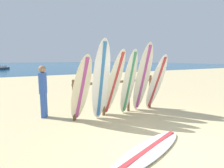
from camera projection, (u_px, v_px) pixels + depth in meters
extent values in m
plane|color=#CCB784|center=(179.00, 151.00, 3.47)|extent=(120.00, 120.00, 0.00)
cube|color=navy|center=(21.00, 65.00, 53.57)|extent=(120.00, 80.00, 0.01)
cylinder|color=brown|center=(74.00, 100.00, 5.14)|extent=(0.09, 0.09, 1.19)
cylinder|color=brown|center=(103.00, 97.00, 5.60)|extent=(0.09, 0.09, 1.19)
cylinder|color=brown|center=(129.00, 94.00, 6.06)|extent=(0.09, 0.09, 1.19)
cylinder|color=brown|center=(150.00, 92.00, 6.52)|extent=(0.09, 0.09, 1.19)
cylinder|color=brown|center=(117.00, 82.00, 5.77)|extent=(2.94, 0.08, 0.08)
ellipsoid|color=beige|center=(81.00, 89.00, 4.87)|extent=(0.65, 0.91, 1.91)
cube|color=#A53F8C|center=(81.00, 89.00, 4.87)|extent=(0.22, 0.79, 1.76)
ellipsoid|color=white|center=(101.00, 80.00, 5.06)|extent=(0.55, 0.60, 2.33)
cube|color=#3372B2|center=(101.00, 80.00, 5.06)|extent=(0.12, 0.55, 2.15)
ellipsoid|color=silver|center=(114.00, 84.00, 5.37)|extent=(0.66, 1.01, 2.07)
cube|color=#B73338|center=(114.00, 84.00, 5.37)|extent=(0.24, 0.87, 1.91)
ellipsoid|color=white|center=(129.00, 83.00, 5.62)|extent=(0.62, 0.68, 2.07)
cube|color=#388C59|center=(129.00, 83.00, 5.62)|extent=(0.20, 0.57, 1.91)
ellipsoid|color=silver|center=(143.00, 78.00, 5.90)|extent=(0.56, 0.76, 2.30)
cube|color=#A53F8C|center=(143.00, 78.00, 5.90)|extent=(0.10, 0.71, 2.12)
ellipsoid|color=white|center=(156.00, 83.00, 6.09)|extent=(0.53, 0.87, 1.93)
cube|color=#B73338|center=(156.00, 83.00, 6.09)|extent=(0.11, 0.81, 1.78)
ellipsoid|color=white|center=(149.00, 150.00, 3.44)|extent=(2.37, 1.27, 0.07)
cube|color=#B73338|center=(149.00, 150.00, 3.44)|extent=(2.04, 0.79, 0.08)
cube|color=#3359B2|center=(44.00, 105.00, 5.44)|extent=(0.22, 0.25, 0.74)
cube|color=#3359B2|center=(43.00, 83.00, 5.35)|extent=(0.26, 0.30, 0.63)
sphere|color=#997051|center=(42.00, 69.00, 5.29)|extent=(0.21, 0.21, 0.21)
cube|color=#333842|center=(4.00, 68.00, 30.43)|extent=(1.80, 2.58, 0.35)
cube|color=silver|center=(3.00, 66.00, 30.39)|extent=(0.95, 1.05, 0.36)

